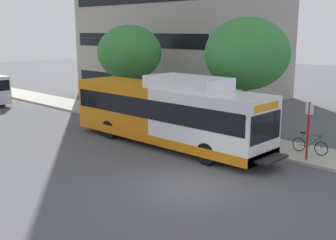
{
  "coord_description": "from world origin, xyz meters",
  "views": [
    {
      "loc": [
        -11.46,
        -9.94,
        5.79
      ],
      "look_at": [
        2.89,
        3.81,
        1.6
      ],
      "focal_mm": 45.29,
      "sensor_mm": 36.0,
      "label": 1
    }
  ],
  "objects_px": {
    "street_tree_mid_block": "(130,53)",
    "bicycle_parked": "(310,145)",
    "bus_stop_sign_pole": "(308,127)",
    "street_tree_near_stop": "(247,54)",
    "transit_bus": "(167,113)"
  },
  "relations": [
    {
      "from": "street_tree_near_stop",
      "to": "street_tree_mid_block",
      "type": "distance_m",
      "value": 9.38
    },
    {
      "from": "street_tree_mid_block",
      "to": "transit_bus",
      "type": "bearing_deg",
      "value": -118.51
    },
    {
      "from": "bus_stop_sign_pole",
      "to": "street_tree_mid_block",
      "type": "distance_m",
      "value": 14.38
    },
    {
      "from": "street_tree_near_stop",
      "to": "street_tree_mid_block",
      "type": "height_order",
      "value": "street_tree_near_stop"
    },
    {
      "from": "bus_stop_sign_pole",
      "to": "street_tree_mid_block",
      "type": "relative_size",
      "value": 0.43
    },
    {
      "from": "street_tree_mid_block",
      "to": "bicycle_parked",
      "type": "bearing_deg",
      "value": -93.43
    },
    {
      "from": "transit_bus",
      "to": "street_tree_near_stop",
      "type": "xyz_separation_m",
      "value": [
        4.17,
        -1.92,
        2.88
      ]
    },
    {
      "from": "street_tree_mid_block",
      "to": "street_tree_near_stop",
      "type": "bearing_deg",
      "value": -89.26
    },
    {
      "from": "transit_bus",
      "to": "street_tree_mid_block",
      "type": "bearing_deg",
      "value": 61.49
    },
    {
      "from": "bus_stop_sign_pole",
      "to": "street_tree_near_stop",
      "type": "bearing_deg",
      "value": 66.79
    },
    {
      "from": "street_tree_near_stop",
      "to": "street_tree_mid_block",
      "type": "relative_size",
      "value": 1.05
    },
    {
      "from": "bicycle_parked",
      "to": "street_tree_mid_block",
      "type": "distance_m",
      "value": 14.2
    },
    {
      "from": "bicycle_parked",
      "to": "transit_bus",
      "type": "bearing_deg",
      "value": 117.49
    },
    {
      "from": "transit_bus",
      "to": "bus_stop_sign_pole",
      "type": "bearing_deg",
      "value": -71.56
    },
    {
      "from": "bicycle_parked",
      "to": "street_tree_near_stop",
      "type": "height_order",
      "value": "street_tree_near_stop"
    }
  ]
}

